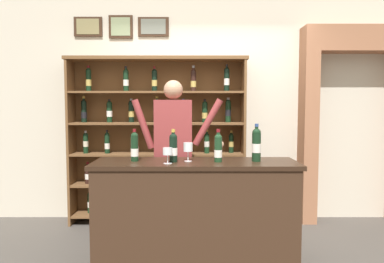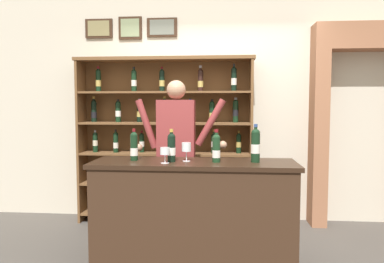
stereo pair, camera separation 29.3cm
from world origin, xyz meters
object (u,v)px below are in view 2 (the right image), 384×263
Objects in this scene: tasting_bottle_rosso at (171,147)px; shopkeeper at (176,144)px; tasting_counter at (194,213)px; wine_glass_right at (165,152)px; tasting_bottle_riserva at (134,146)px; wine_shelf at (165,136)px; tasting_bottle_prosecco at (216,148)px; tasting_bottle_bianco at (256,145)px; wine_glass_left at (186,147)px.

shopkeeper is at bearing 92.63° from tasting_bottle_rosso.
tasting_counter is 13.11× the size of wine_glass_right.
tasting_bottle_rosso is at bearing -171.42° from tasting_counter.
tasting_bottle_rosso is at bearing -7.93° from tasting_bottle_riserva.
wine_shelf is 1.42m from tasting_bottle_prosecco.
tasting_bottle_riserva is at bearing 179.33° from tasting_bottle_bianco.
tasting_bottle_riserva is at bearing 178.34° from wine_glass_left.
tasting_counter is 5.40× the size of tasting_bottle_bianco.
tasting_bottle_bianco is at bearing -0.67° from tasting_bottle_riserva.
tasting_bottle_bianco is (0.35, 0.03, 0.03)m from tasting_bottle_prosecco.
tasting_bottle_bianco is 0.62m from wine_glass_left.
tasting_counter is at bearing 173.01° from tasting_bottle_prosecco.
wine_glass_left is at bearing 15.00° from tasting_bottle_rosso.
tasting_bottle_bianco is at bearing 2.78° from tasting_bottle_rosso.
wine_glass_left is (0.13, 0.04, -0.01)m from tasting_bottle_rosso.
tasting_counter is 0.81m from shopkeeper.
tasting_counter is at bearing -2.01° from tasting_bottle_riserva.
wine_shelf is at bearing 101.67° from tasting_bottle_rosso.
shopkeeper reaches higher than tasting_bottle_bianco.
wine_glass_right is (-0.24, -0.12, 0.58)m from tasting_counter.
tasting_counter is at bearing 27.04° from wine_glass_right.
tasting_bottle_prosecco reaches higher than tasting_counter.
tasting_bottle_rosso reaches higher than tasting_counter.
wine_glass_left is at bearing 36.30° from wine_glass_right.
wine_shelf reaches higher than tasting_bottle_riserva.
tasting_bottle_prosecco is (0.20, -0.02, 0.61)m from tasting_counter.
tasting_bottle_rosso is at bearing -87.37° from shopkeeper.
tasting_bottle_bianco is (0.55, 0.01, 0.64)m from tasting_counter.
wine_glass_right is (0.31, -0.14, -0.03)m from tasting_bottle_riserva.
shopkeeper is 12.24× the size of wine_glass_right.
tasting_bottle_bianco is (1.10, -0.01, 0.02)m from tasting_bottle_riserva.
wine_glass_right reaches higher than tasting_counter.
tasting_bottle_rosso is at bearing -177.22° from tasting_bottle_bianco.
wine_glass_right is at bearing -24.80° from tasting_bottle_riserva.
wine_glass_left is at bearing 175.42° from tasting_counter.
tasting_bottle_rosso and tasting_bottle_prosecco have the same top height.
tasting_bottle_rosso is 1.71× the size of wine_glass_left.
tasting_bottle_prosecco is at bearing 12.49° from wine_glass_right.
shopkeeper is 5.84× the size of tasting_bottle_prosecco.
tasting_counter is at bearing -4.58° from wine_glass_left.
wine_shelf reaches higher than shopkeeper.
tasting_bottle_riserva reaches higher than wine_glass_right.
tasting_bottle_bianco reaches higher than tasting_bottle_prosecco.
wine_shelf is 7.41× the size of tasting_bottle_prosecco.
shopkeeper reaches higher than tasting_bottle_riserva.
wine_shelf is at bearing 85.58° from tasting_bottle_riserva.
shopkeeper is 10.00× the size of wine_glass_left.
shopkeeper reaches higher than wine_glass_right.
tasting_bottle_rosso is at bearing 64.75° from wine_glass_right.
wine_shelf is 12.69× the size of wine_glass_left.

